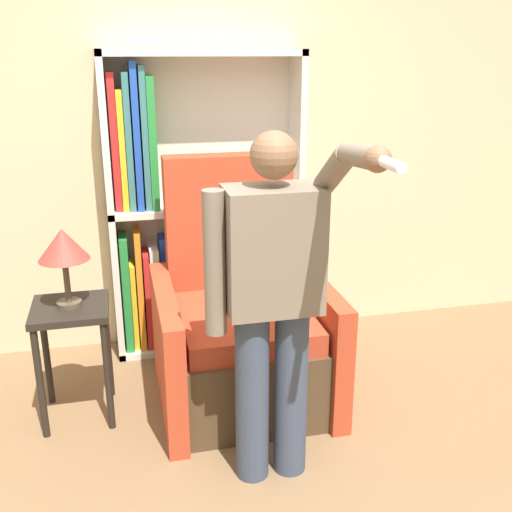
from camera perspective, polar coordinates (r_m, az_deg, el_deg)
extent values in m
cube|color=beige|center=(3.84, -5.99, 11.98)|extent=(8.00, 0.06, 2.80)
cube|color=silver|center=(3.72, -13.62, 4.02)|extent=(0.04, 0.28, 1.87)
cube|color=silver|center=(3.88, 3.77, 5.13)|extent=(0.04, 0.28, 1.87)
cube|color=silver|center=(3.88, -5.05, 5.11)|extent=(1.20, 0.01, 1.87)
cube|color=silver|center=(4.08, -4.40, -7.93)|extent=(1.20, 0.28, 0.04)
cube|color=silver|center=(3.76, -4.75, 4.64)|extent=(1.20, 0.28, 0.04)
cube|color=silver|center=(3.64, -5.16, 18.74)|extent=(1.20, 0.28, 0.04)
cube|color=#238438|center=(3.88, -12.24, -3.36)|extent=(0.05, 0.22, 0.75)
cube|color=gold|center=(3.91, -11.52, -4.57)|extent=(0.03, 0.18, 0.57)
cube|color=orange|center=(3.87, -11.00, -3.06)|extent=(0.04, 0.20, 0.78)
cube|color=red|center=(3.90, -10.28, -4.03)|extent=(0.03, 0.21, 0.63)
cube|color=white|center=(3.90, -9.53, -3.72)|extent=(0.06, 0.24, 0.67)
cube|color=#1E47B2|center=(3.89, -8.67, -3.25)|extent=(0.05, 0.17, 0.73)
cube|color=red|center=(3.64, -13.33, 10.44)|extent=(0.04, 0.16, 0.79)
cube|color=gold|center=(3.64, -12.63, 9.75)|extent=(0.03, 0.19, 0.70)
cube|color=#337070|center=(3.64, -12.06, 10.54)|extent=(0.04, 0.20, 0.79)
cube|color=#1E47B2|center=(3.63, -11.34, 11.05)|extent=(0.04, 0.21, 0.85)
cube|color=#337070|center=(3.64, -10.58, 10.92)|extent=(0.04, 0.20, 0.83)
cube|color=#238438|center=(3.64, -9.88, 10.51)|extent=(0.05, 0.21, 0.77)
cube|color=#4C3823|center=(3.37, -1.20, -10.24)|extent=(0.72, 0.85, 0.43)
cube|color=#B23D23|center=(3.21, -1.08, -6.29)|extent=(0.68, 0.73, 0.12)
cube|color=#B23D23|center=(3.50, -2.60, 0.70)|extent=(0.72, 0.16, 1.10)
cube|color=#B23D23|center=(3.26, -8.39, -9.02)|extent=(0.10, 0.93, 0.68)
cube|color=#B23D23|center=(3.41, 5.62, -7.58)|extent=(0.10, 0.93, 0.68)
cylinder|color=#384256|center=(2.72, -0.37, -13.18)|extent=(0.15, 0.15, 0.82)
cylinder|color=#384256|center=(2.76, 3.33, -12.70)|extent=(0.15, 0.15, 0.82)
cube|color=#756656|center=(2.45, 1.63, 0.57)|extent=(0.40, 0.24, 0.53)
sphere|color=brown|center=(2.36, 1.71, 9.58)|extent=(0.19, 0.19, 0.19)
cylinder|color=#756656|center=(2.42, -3.96, -0.77)|extent=(0.09, 0.09, 0.61)
cylinder|color=#756656|center=(2.32, 7.54, 8.15)|extent=(0.09, 0.28, 0.23)
cylinder|color=#756656|center=(2.08, 10.03, 9.36)|extent=(0.08, 0.27, 0.10)
sphere|color=brown|center=(1.97, 11.52, 9.04)|extent=(0.09, 0.09, 0.09)
cylinder|color=white|center=(1.88, 12.72, 8.53)|extent=(0.04, 0.15, 0.04)
cube|color=black|center=(3.19, -17.31, -4.84)|extent=(0.38, 0.38, 0.04)
cylinder|color=black|center=(3.20, -19.86, -11.41)|extent=(0.04, 0.04, 0.60)
cylinder|color=black|center=(3.17, -13.93, -11.07)|extent=(0.04, 0.04, 0.60)
cylinder|color=black|center=(3.49, -19.34, -8.76)|extent=(0.04, 0.04, 0.60)
cylinder|color=black|center=(3.46, -13.93, -8.42)|extent=(0.04, 0.04, 0.60)
cylinder|color=#4C4233|center=(3.18, -17.36, -4.34)|extent=(0.12, 0.12, 0.02)
cylinder|color=#4C4233|center=(3.13, -17.58, -2.25)|extent=(0.03, 0.03, 0.22)
cone|color=#B2382D|center=(3.07, -17.93, 1.07)|extent=(0.25, 0.25, 0.16)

